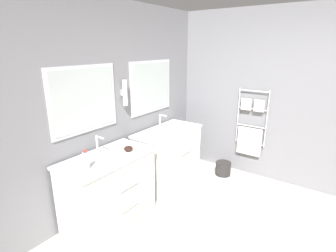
# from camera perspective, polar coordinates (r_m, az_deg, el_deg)

# --- Properties ---
(wall_back) EXTENTS (5.63, 0.14, 2.60)m
(wall_back) POSITION_cam_1_polar(r_m,az_deg,el_deg) (3.31, -14.96, 3.48)
(wall_back) COLOR slate
(wall_back) RESTS_ON ground_plane
(wall_right) EXTENTS (0.13, 4.34, 2.60)m
(wall_right) POSITION_cam_1_polar(r_m,az_deg,el_deg) (4.32, 18.35, 6.10)
(wall_right) COLOR slate
(wall_right) RESTS_ON ground_plane
(vanity_left) EXTENTS (1.10, 0.63, 0.85)m
(vanity_left) POSITION_cam_1_polar(r_m,az_deg,el_deg) (3.23, -12.29, -13.37)
(vanity_left) COLOR white
(vanity_left) RESTS_ON ground_plane
(vanity_right) EXTENTS (1.10, 0.63, 0.85)m
(vanity_right) POSITION_cam_1_polar(r_m,az_deg,el_deg) (4.03, 0.41, -6.58)
(vanity_right) COLOR white
(vanity_right) RESTS_ON ground_plane
(faucet_left) EXTENTS (0.17, 0.14, 0.22)m
(faucet_left) POSITION_cam_1_polar(r_m,az_deg,el_deg) (3.13, -15.01, -3.98)
(faucet_left) COLOR silver
(faucet_left) RESTS_ON vanity_left
(faucet_right) EXTENTS (0.17, 0.14, 0.22)m
(faucet_right) POSITION_cam_1_polar(r_m,az_deg,el_deg) (3.95, -1.60, 0.99)
(faucet_right) COLOR silver
(faucet_right) RESTS_ON vanity_right
(toiletry_bottle) EXTENTS (0.06, 0.06, 0.21)m
(toiletry_bottle) POSITION_cam_1_polar(r_m,az_deg,el_deg) (2.77, -17.45, -7.20)
(toiletry_bottle) COLOR silver
(toiletry_bottle) RESTS_ON vanity_left
(amenity_bowl) EXTENTS (0.11, 0.11, 0.06)m
(amenity_bowl) POSITION_cam_1_polar(r_m,az_deg,el_deg) (3.16, -8.62, -4.88)
(amenity_bowl) COLOR black
(amenity_bowl) RESTS_ON vanity_left
(soap_dish) EXTENTS (0.09, 0.07, 0.04)m
(soap_dish) POSITION_cam_1_polar(r_m,az_deg,el_deg) (3.70, -0.43, -1.61)
(soap_dish) COLOR white
(soap_dish) RESTS_ON vanity_right
(waste_bin) EXTENTS (0.25, 0.25, 0.22)m
(waste_bin) POSITION_cam_1_polar(r_m,az_deg,el_deg) (4.47, 11.91, -8.96)
(waste_bin) COLOR #282626
(waste_bin) RESTS_ON ground_plane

